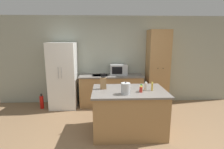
% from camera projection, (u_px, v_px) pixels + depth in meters
% --- Properties ---
extents(ground_plane, '(14.00, 14.00, 0.00)m').
position_uv_depth(ground_plane, '(125.00, 144.00, 3.29)').
color(ground_plane, '#846647').
extents(wall_back, '(7.20, 0.06, 2.60)m').
position_uv_depth(wall_back, '(117.00, 60.00, 5.31)').
color(wall_back, '#9EA393').
rests_on(wall_back, ground_plane).
extents(refrigerator, '(0.74, 0.73, 1.84)m').
position_uv_depth(refrigerator, '(63.00, 75.00, 4.95)').
color(refrigerator, white).
rests_on(refrigerator, ground_plane).
extents(back_counter, '(1.84, 0.62, 0.91)m').
position_uv_depth(back_counter, '(111.00, 90.00, 5.16)').
color(back_counter, '#9E7547').
rests_on(back_counter, ground_plane).
extents(pantry_cabinet, '(0.59, 0.57, 2.19)m').
position_uv_depth(pantry_cabinet, '(157.00, 68.00, 5.10)').
color(pantry_cabinet, '#9E7547').
rests_on(pantry_cabinet, ground_plane).
extents(kitchen_island, '(1.49, 1.00, 0.92)m').
position_uv_depth(kitchen_island, '(129.00, 111.00, 3.64)').
color(kitchen_island, '#9E7547').
rests_on(kitchen_island, ground_plane).
extents(microwave, '(0.49, 0.36, 0.30)m').
position_uv_depth(microwave, '(119.00, 69.00, 5.14)').
color(microwave, '#B2B5B7').
rests_on(microwave, back_counter).
extents(knife_block, '(0.13, 0.07, 0.34)m').
position_uv_depth(knife_block, '(103.00, 83.00, 3.60)').
color(knife_block, '#9E7547').
rests_on(knife_block, kitchen_island).
extents(spice_bottle_tall_dark, '(0.06, 0.06, 0.13)m').
position_uv_depth(spice_bottle_tall_dark, '(141.00, 89.00, 3.39)').
color(spice_bottle_tall_dark, '#B2281E').
rests_on(spice_bottle_tall_dark, kitchen_island).
extents(spice_bottle_short_red, '(0.06, 0.06, 0.17)m').
position_uv_depth(spice_bottle_short_red, '(146.00, 86.00, 3.52)').
color(spice_bottle_short_red, beige).
rests_on(spice_bottle_short_red, kitchen_island).
extents(spice_bottle_amber_oil, '(0.04, 0.04, 0.17)m').
position_uv_depth(spice_bottle_amber_oil, '(152.00, 87.00, 3.50)').
color(spice_bottle_amber_oil, gold).
rests_on(spice_bottle_amber_oil, kitchen_island).
extents(spice_bottle_green_herb, '(0.05, 0.05, 0.14)m').
position_uv_depth(spice_bottle_green_herb, '(141.00, 88.00, 3.46)').
color(spice_bottle_green_herb, gold).
rests_on(spice_bottle_green_herb, kitchen_island).
extents(kettle, '(0.17, 0.17, 0.24)m').
position_uv_depth(kettle, '(126.00, 89.00, 3.27)').
color(kettle, '#B2B5B7').
rests_on(kettle, kitchen_island).
extents(fire_extinguisher, '(0.10, 0.10, 0.43)m').
position_uv_depth(fire_extinguisher, '(42.00, 102.00, 4.93)').
color(fire_extinguisher, red).
rests_on(fire_extinguisher, ground_plane).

